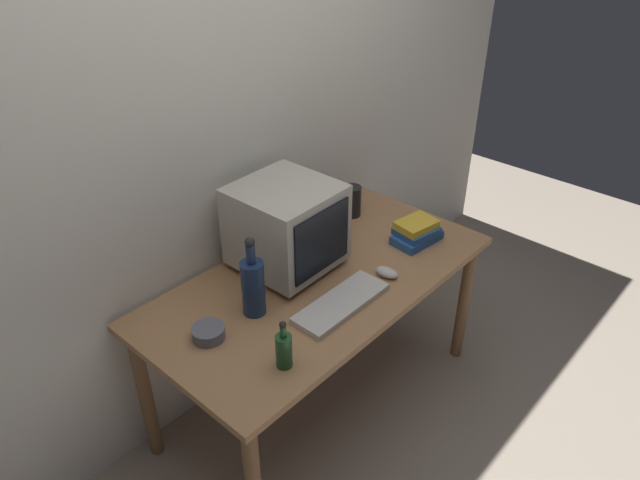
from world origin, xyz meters
TOP-DOWN VIEW (x-y plane):
  - ground_plane at (0.00, 0.00)m, footprint 6.00×6.00m
  - back_wall at (0.00, 0.44)m, footprint 4.00×0.08m
  - desk at (0.00, 0.00)m, footprint 1.51×0.76m
  - crt_monitor at (-0.03, 0.16)m, footprint 0.39×0.40m
  - keyboard at (-0.09, -0.19)m, footprint 0.42×0.15m
  - computer_mouse at (0.19, -0.20)m, footprint 0.07×0.11m
  - bottle_tall at (-0.33, 0.03)m, footprint 0.09×0.09m
  - bottle_short at (-0.46, -0.25)m, footprint 0.06×0.06m
  - book_stack at (0.49, -0.14)m, footprint 0.24×0.17m
  - mug at (0.28, 0.27)m, footprint 0.12×0.08m
  - cd_spindle at (-0.54, 0.05)m, footprint 0.12×0.12m
  - metal_canister at (0.49, 0.23)m, footprint 0.09×0.09m

SIDE VIEW (x-z plane):
  - ground_plane at x=0.00m, z-range 0.00..0.00m
  - desk at x=0.00m, z-range 0.27..0.97m
  - keyboard at x=-0.09m, z-range 0.70..0.73m
  - computer_mouse at x=0.19m, z-range 0.70..0.74m
  - cd_spindle at x=-0.54m, z-range 0.70..0.75m
  - mug at x=0.28m, z-range 0.70..0.79m
  - book_stack at x=0.49m, z-range 0.70..0.81m
  - bottle_short at x=-0.46m, z-range 0.68..0.87m
  - metal_canister at x=0.49m, z-range 0.70..0.85m
  - bottle_tall at x=-0.33m, z-range 0.66..1.00m
  - crt_monitor at x=-0.03m, z-range 0.71..1.08m
  - back_wall at x=0.00m, z-range 0.00..2.50m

